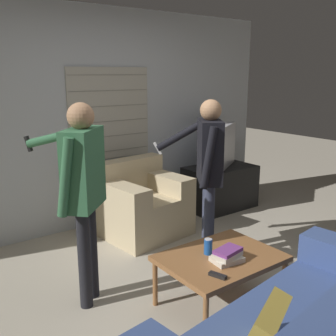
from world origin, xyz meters
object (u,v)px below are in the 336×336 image
Objects in this scene: armchair_beige at (142,205)px; soda_can at (208,246)px; tv at (221,146)px; spare_remote at (218,275)px; coffee_table at (220,261)px; person_right_standing at (208,161)px; person_left_standing at (82,181)px; book_stack at (227,256)px.

armchair_beige reaches higher than soda_can.
tv is 2.73m from spare_remote.
person_right_standing is at bearing 55.41° from coffee_table.
person_left_standing reaches higher than tv.
person_left_standing reaches higher than spare_remote.
person_left_standing is (-2.45, -1.04, 0.15)m from tv.
book_stack is at bearing -80.54° from soda_can.
tv is at bearing 47.55° from book_stack.
coffee_table is at bearing 179.93° from person_right_standing.
spare_remote is (-1.87, -1.94, -0.43)m from tv.
soda_can is (-0.34, -1.49, 0.14)m from armchair_beige.
tv is (1.63, 1.71, 0.48)m from coffee_table.
person_left_standing is at bearing -8.86° from tv.
tv is 5.70× the size of spare_remote.
person_left_standing is 1.21m from spare_remote.
tv is 0.48× the size of person_left_standing.
person_right_standing is 11.58× the size of spare_remote.
tv is 2.48m from book_stack.
book_stack is 0.18m from soda_can.
person_right_standing is 1.28m from spare_remote.
coffee_table is 1.23m from person_left_standing.
book_stack is 1.81× the size of spare_remote.
armchair_beige is 1.88m from spare_remote.
spare_remote is (-0.24, -0.22, 0.05)m from coffee_table.
person_left_standing is at bearing 140.56° from coffee_table.
spare_remote is at bearing 14.07° from tv.
book_stack is at bearing 15.67° from tv.
person_left_standing reaches higher than book_stack.
tv reaches higher than armchair_beige.
person_left_standing is (-0.82, 0.67, 0.63)m from coffee_table.
book_stack is (-1.65, -1.81, -0.39)m from tv.
armchair_beige reaches higher than spare_remote.
coffee_table is at bearing 73.01° from armchair_beige.
tv is at bearing 179.07° from armchair_beige.
person_left_standing is 11.80× the size of spare_remote.
tv is 0.49× the size of person_right_standing.
book_stack is at bearing 72.83° from armchair_beige.
spare_remote is (-0.22, -0.13, -0.04)m from book_stack.
armchair_beige is 1.25× the size of tv.
coffee_table is 3.69× the size of book_stack.
person_left_standing is 6.52× the size of book_stack.
armchair_beige reaches higher than book_stack.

